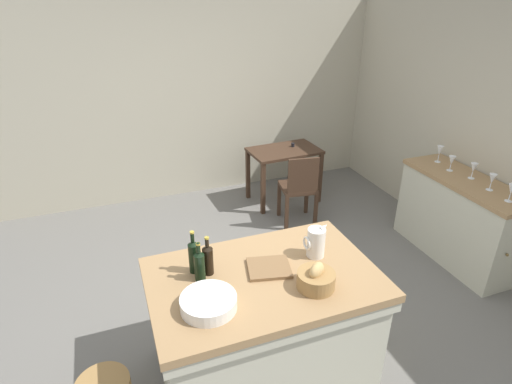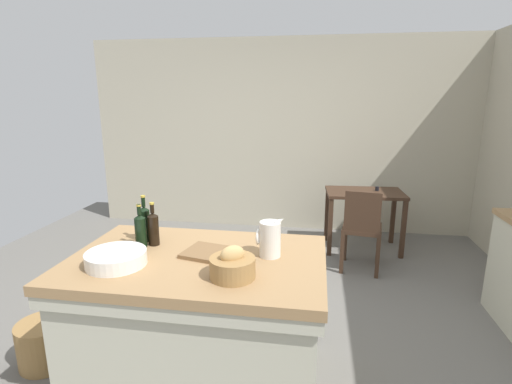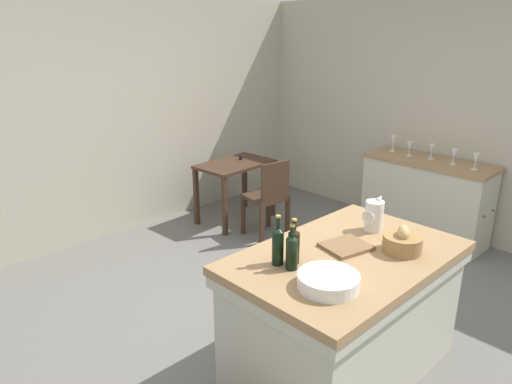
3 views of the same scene
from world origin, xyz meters
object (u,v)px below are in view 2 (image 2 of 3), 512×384
(island_table, at_px, (199,316))
(writing_desk, at_px, (364,201))
(pitcher, at_px, (270,239))
(wine_bottle_amber, at_px, (145,223))
(cutting_board, at_px, (209,253))
(wash_bowl, at_px, (116,258))
(bread_basket, at_px, (232,266))
(wicker_hamper, at_px, (45,343))
(wine_bottle_dark, at_px, (153,228))
(wine_bottle_green, at_px, (140,230))
(wooden_chair, at_px, (362,227))

(island_table, bearing_deg, writing_desk, 63.18)
(pitcher, bearing_deg, wine_bottle_amber, 172.13)
(cutting_board, bearing_deg, wine_bottle_amber, 161.91)
(writing_desk, distance_m, wash_bowl, 3.22)
(cutting_board, bearing_deg, bread_basket, -52.71)
(wash_bowl, bearing_deg, wicker_hamper, 165.72)
(bread_basket, bearing_deg, cutting_board, 127.29)
(wine_bottle_dark, distance_m, wine_bottle_green, 0.08)
(wicker_hamper, bearing_deg, pitcher, 3.34)
(wooden_chair, height_order, wash_bowl, wash_bowl)
(island_table, distance_m, wooden_chair, 2.23)
(bread_basket, distance_m, wine_bottle_dark, 0.73)
(wooden_chair, distance_m, bread_basket, 2.35)
(writing_desk, distance_m, wicker_hamper, 3.53)
(bread_basket, relative_size, wine_bottle_green, 0.87)
(wine_bottle_amber, bearing_deg, island_table, -26.30)
(pitcher, distance_m, wine_bottle_amber, 0.87)
(writing_desk, relative_size, wine_bottle_amber, 2.92)
(wash_bowl, relative_size, bread_basket, 1.39)
(island_table, distance_m, wine_bottle_dark, 0.64)
(wine_bottle_amber, bearing_deg, pitcher, -7.87)
(wine_bottle_green, relative_size, wicker_hamper, 0.80)
(cutting_board, bearing_deg, wine_bottle_dark, 165.44)
(writing_desk, distance_m, wine_bottle_dark, 2.91)
(wine_bottle_dark, relative_size, wicker_hamper, 0.81)
(writing_desk, relative_size, bread_basket, 3.74)
(writing_desk, distance_m, wine_bottle_green, 2.98)
(wash_bowl, height_order, cutting_board, wash_bowl)
(wicker_hamper, bearing_deg, wine_bottle_dark, 11.20)
(island_table, height_order, wine_bottle_amber, wine_bottle_amber)
(wooden_chair, bearing_deg, island_table, -122.37)
(wine_bottle_dark, distance_m, wine_bottle_amber, 0.10)
(wooden_chair, bearing_deg, wine_bottle_green, -132.15)
(cutting_board, distance_m, wine_bottle_green, 0.48)
(cutting_board, distance_m, wine_bottle_amber, 0.52)
(island_table, bearing_deg, wash_bowl, -157.44)
(island_table, bearing_deg, wine_bottle_green, 164.88)
(island_table, xyz_separation_m, wine_bottle_amber, (-0.43, 0.21, 0.53))
(bread_basket, relative_size, cutting_board, 0.86)
(wooden_chair, distance_m, wine_bottle_green, 2.44)
(writing_desk, bearing_deg, wicker_hamper, -133.59)
(cutting_board, relative_size, wine_bottle_dark, 1.01)
(island_table, height_order, pitcher, pitcher)
(pitcher, distance_m, wine_bottle_dark, 0.78)
(pitcher, height_order, cutting_board, pitcher)
(wine_bottle_amber, bearing_deg, writing_desk, 53.69)
(bread_basket, relative_size, wine_bottle_amber, 0.78)
(pitcher, distance_m, wicker_hamper, 1.78)
(bread_basket, bearing_deg, wicker_hamper, 170.76)
(pitcher, bearing_deg, cutting_board, -174.06)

